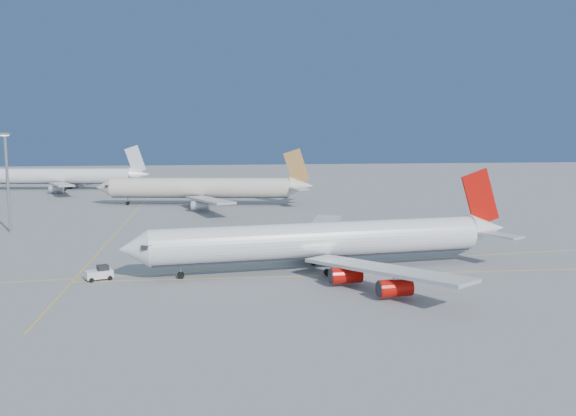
% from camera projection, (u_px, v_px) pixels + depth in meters
% --- Properties ---
extents(ground, '(500.00, 500.00, 0.00)m').
position_uv_depth(ground, '(300.00, 258.00, 124.48)').
color(ground, slate).
rests_on(ground, ground).
extents(taxiway_lines, '(118.86, 140.00, 0.02)m').
position_uv_depth(taxiway_lines, '(224.00, 253.00, 129.22)').
color(taxiway_lines, yellow).
rests_on(taxiway_lines, ground).
extents(airliner_virgin, '(71.83, 63.96, 17.74)m').
position_uv_depth(airliner_virgin, '(327.00, 240.00, 114.55)').
color(airliner_virgin, white).
rests_on(airliner_virgin, ground).
extents(airliner_etihad, '(67.99, 62.38, 17.75)m').
position_uv_depth(airliner_etihad, '(205.00, 188.00, 198.96)').
color(airliner_etihad, beige).
rests_on(airliner_etihad, ground).
extents(airliner_third, '(62.85, 57.71, 16.85)m').
position_uv_depth(airliner_third, '(67.00, 176.00, 241.64)').
color(airliner_third, white).
rests_on(airliner_third, ground).
extents(pushback_tug, '(4.87, 3.95, 2.45)m').
position_uv_depth(pushback_tug, '(100.00, 273.00, 107.99)').
color(pushback_tug, white).
rests_on(pushback_tug, ground).
extents(light_mast, '(2.04, 2.04, 23.58)m').
position_uv_depth(light_mast, '(7.00, 174.00, 150.56)').
color(light_mast, gray).
rests_on(light_mast, ground).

